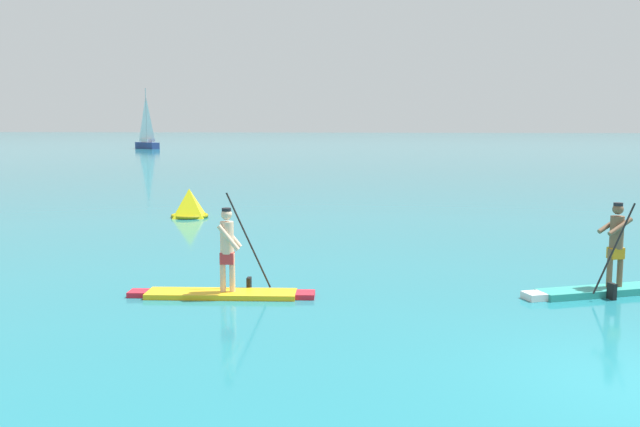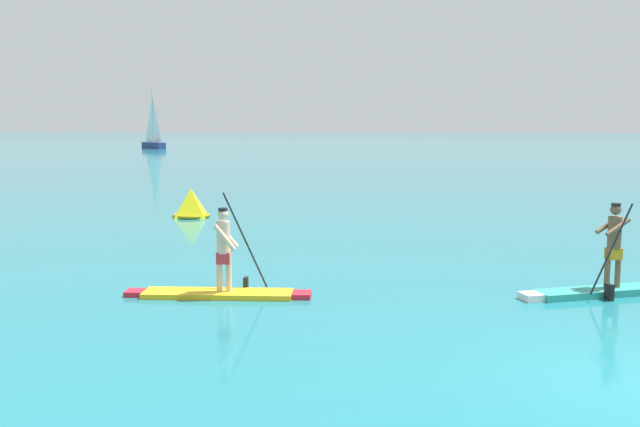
{
  "view_description": "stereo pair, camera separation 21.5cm",
  "coord_description": "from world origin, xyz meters",
  "px_view_note": "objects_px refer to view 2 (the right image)",
  "views": [
    {
      "loc": [
        -3.39,
        -9.15,
        3.33
      ],
      "look_at": [
        -5.7,
        10.62,
        0.77
      ],
      "focal_mm": 39.96,
      "sensor_mm": 36.0,
      "label": 1
    },
    {
      "loc": [
        -3.18,
        -9.13,
        3.33
      ],
      "look_at": [
        -5.7,
        10.62,
        0.77
      ],
      "focal_mm": 39.96,
      "sensor_mm": 36.0,
      "label": 2
    }
  ],
  "objects_px": {
    "paddleboarder_near_left": "(221,279)",
    "paddleboarder_mid_center": "(606,277)",
    "race_marker_buoy": "(191,205)",
    "sailboat_left_horizon": "(153,140)"
  },
  "relations": [
    {
      "from": "paddleboarder_near_left",
      "to": "sailboat_left_horizon",
      "type": "distance_m",
      "value": 79.68
    },
    {
      "from": "paddleboarder_near_left",
      "to": "race_marker_buoy",
      "type": "relative_size",
      "value": 2.4
    },
    {
      "from": "paddleboarder_near_left",
      "to": "paddleboarder_mid_center",
      "type": "height_order",
      "value": "paddleboarder_near_left"
    },
    {
      "from": "paddleboarder_near_left",
      "to": "paddleboarder_mid_center",
      "type": "relative_size",
      "value": 1.06
    },
    {
      "from": "paddleboarder_mid_center",
      "to": "race_marker_buoy",
      "type": "height_order",
      "value": "paddleboarder_mid_center"
    },
    {
      "from": "paddleboarder_mid_center",
      "to": "paddleboarder_near_left",
      "type": "bearing_deg",
      "value": -14.31
    },
    {
      "from": "paddleboarder_near_left",
      "to": "race_marker_buoy",
      "type": "distance_m",
      "value": 11.82
    },
    {
      "from": "race_marker_buoy",
      "to": "paddleboarder_mid_center",
      "type": "bearing_deg",
      "value": -41.21
    },
    {
      "from": "race_marker_buoy",
      "to": "sailboat_left_horizon",
      "type": "bearing_deg",
      "value": 111.45
    },
    {
      "from": "paddleboarder_mid_center",
      "to": "race_marker_buoy",
      "type": "relative_size",
      "value": 2.25
    }
  ]
}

